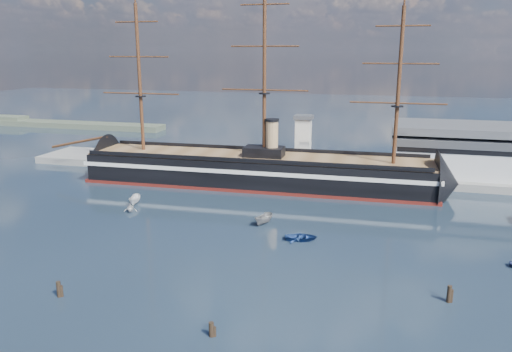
# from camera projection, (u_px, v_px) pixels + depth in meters

# --- Properties ---
(ground) EXTENTS (600.00, 600.00, 0.00)m
(ground) POSITION_uv_depth(u_px,v_px,m) (263.00, 210.00, 109.56)
(ground) COLOR black
(ground) RESTS_ON ground
(quay) EXTENTS (180.00, 18.00, 2.00)m
(quay) POSITION_uv_depth(u_px,v_px,m) (329.00, 175.00, 140.72)
(quay) COLOR slate
(quay) RESTS_ON ground
(quay_tower) EXTENTS (5.00, 5.00, 15.00)m
(quay_tower) POSITION_uv_depth(u_px,v_px,m) (303.00, 141.00, 137.29)
(quay_tower) COLOR silver
(quay_tower) RESTS_ON ground
(shoreline) EXTENTS (120.00, 10.00, 4.00)m
(shoreline) POSITION_uv_depth(u_px,v_px,m) (25.00, 122.00, 233.32)
(shoreline) COLOR #3F4C38
(shoreline) RESTS_ON ground
(warship) EXTENTS (113.08, 18.55, 53.94)m
(warship) POSITION_uv_depth(u_px,v_px,m) (250.00, 170.00, 129.45)
(warship) COLOR black
(warship) RESTS_ON ground
(motorboat_a) EXTENTS (6.59, 3.62, 2.50)m
(motorboat_a) POSITION_uv_depth(u_px,v_px,m) (135.00, 204.00, 113.82)
(motorboat_a) COLOR white
(motorboat_a) RESTS_ON ground
(motorboat_b) EXTENTS (2.27, 4.00, 1.75)m
(motorboat_b) POSITION_uv_depth(u_px,v_px,m) (301.00, 240.00, 92.36)
(motorboat_b) COLOR navy
(motorboat_b) RESTS_ON ground
(motorboat_c) EXTENTS (6.81, 4.38, 2.56)m
(motorboat_c) POSITION_uv_depth(u_px,v_px,m) (264.00, 224.00, 100.70)
(motorboat_c) COLOR gray
(motorboat_c) RESTS_ON ground
(motorboat_d) EXTENTS (5.78, 4.42, 1.95)m
(motorboat_d) POSITION_uv_depth(u_px,v_px,m) (131.00, 212.00, 108.74)
(motorboat_d) COLOR silver
(motorboat_d) RESTS_ON ground
(piling_near_left) EXTENTS (0.64, 0.64, 3.05)m
(piling_near_left) POSITION_uv_depth(u_px,v_px,m) (60.00, 297.00, 71.21)
(piling_near_left) COLOR black
(piling_near_left) RESTS_ON ground
(piling_near_mid) EXTENTS (0.64, 0.64, 2.62)m
(piling_near_mid) POSITION_uv_depth(u_px,v_px,m) (212.00, 336.00, 61.34)
(piling_near_mid) COLOR black
(piling_near_mid) RESTS_ON ground
(piling_far_right) EXTENTS (0.64, 0.64, 3.21)m
(piling_far_right) POSITION_uv_depth(u_px,v_px,m) (448.00, 302.00, 69.66)
(piling_far_right) COLOR black
(piling_far_right) RESTS_ON ground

